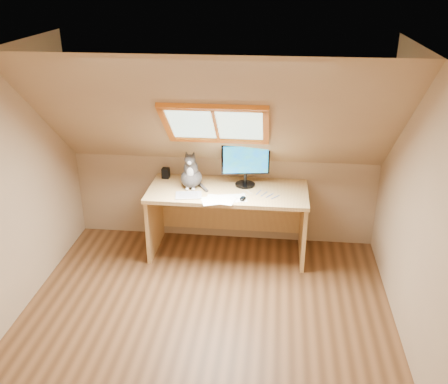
# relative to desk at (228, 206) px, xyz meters

# --- Properties ---
(ground) EXTENTS (3.50, 3.50, 0.00)m
(ground) POSITION_rel_desk_xyz_m (-0.08, -1.45, -0.55)
(ground) COLOR brown
(ground) RESTS_ON ground
(room_shell) EXTENTS (3.52, 3.52, 2.41)m
(room_shell) POSITION_rel_desk_xyz_m (-0.08, -1.55, 0.88)
(room_shell) COLOR tan
(room_shell) RESTS_ON ground
(desk) EXTENTS (1.73, 0.76, 0.79)m
(desk) POSITION_rel_desk_xyz_m (0.00, 0.00, 0.00)
(desk) COLOR #DCB568
(desk) RESTS_ON ground
(monitor) EXTENTS (0.52, 0.22, 0.48)m
(monitor) POSITION_rel_desk_xyz_m (0.18, 0.05, 0.51)
(monitor) COLOR black
(monitor) RESTS_ON desk
(cat) EXTENTS (0.24, 0.29, 0.43)m
(cat) POSITION_rel_desk_xyz_m (-0.41, -0.04, 0.39)
(cat) COLOR #494340
(cat) RESTS_ON desk
(desk_speaker) EXTENTS (0.09, 0.09, 0.12)m
(desk_speaker) POSITION_rel_desk_xyz_m (-0.74, 0.18, 0.29)
(desk_speaker) COLOR black
(desk_speaker) RESTS_ON desk
(graphics_tablet) EXTENTS (0.30, 0.24, 0.01)m
(graphics_tablet) POSITION_rel_desk_xyz_m (-0.39, -0.28, 0.24)
(graphics_tablet) COLOR #B2B2B7
(graphics_tablet) RESTS_ON desk
(mouse) EXTENTS (0.08, 0.12, 0.03)m
(mouse) POSITION_rel_desk_xyz_m (0.18, -0.32, 0.25)
(mouse) COLOR black
(mouse) RESTS_ON desk
(papers) EXTENTS (0.35, 0.30, 0.01)m
(papers) POSITION_rel_desk_xyz_m (-0.02, -0.33, 0.24)
(papers) COLOR white
(papers) RESTS_ON desk
(cables) EXTENTS (0.51, 0.26, 0.01)m
(cables) POSITION_rel_desk_xyz_m (0.33, -0.19, 0.24)
(cables) COLOR silver
(cables) RESTS_ON desk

